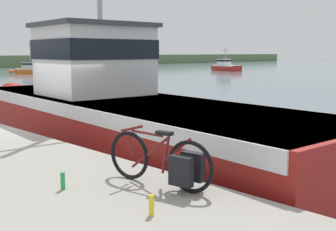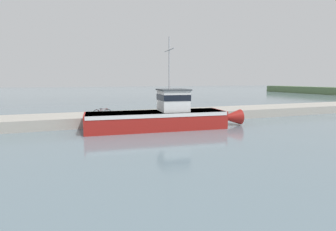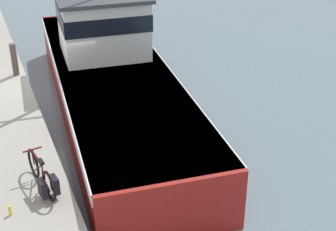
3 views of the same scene
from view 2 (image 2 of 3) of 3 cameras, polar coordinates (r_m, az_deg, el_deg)
ground_plane at (r=25.93m, az=-0.43°, el=-2.10°), size 320.00×320.00×0.00m
dock_pier at (r=28.98m, az=-2.73°, el=-0.10°), size 5.12×80.00×0.98m
fishing_boat_main at (r=23.85m, az=-1.05°, el=-0.06°), size 4.54×14.98×8.23m
bicycle_touring at (r=25.64m, az=-14.47°, el=0.55°), size 0.60×1.74×0.78m
mooring_post at (r=26.98m, az=0.26°, el=1.55°), size 0.20×0.20×1.10m
hose_coil at (r=29.56m, az=1.23°, el=1.06°), size 0.64×0.64×0.05m
water_bottle_by_bike at (r=26.42m, az=-15.91°, el=0.19°), size 0.06×0.06×0.24m
water_bottle_on_curb at (r=26.82m, az=-12.74°, el=0.39°), size 0.06×0.06×0.23m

